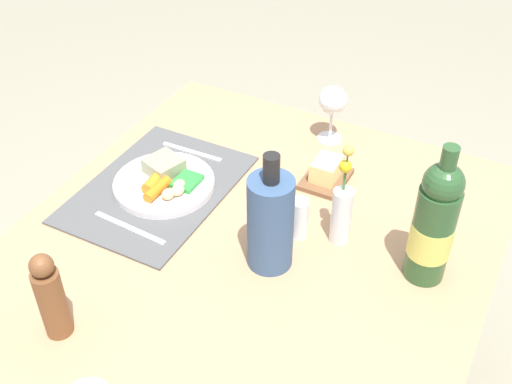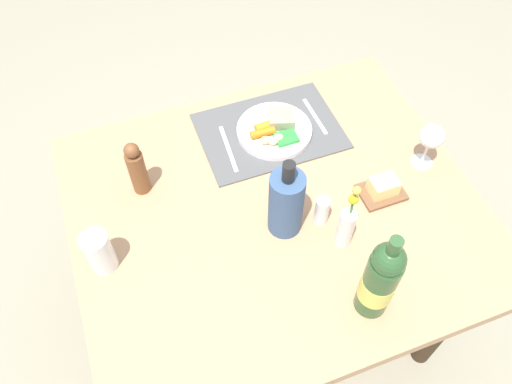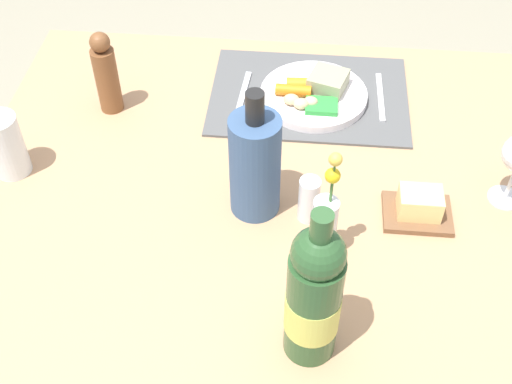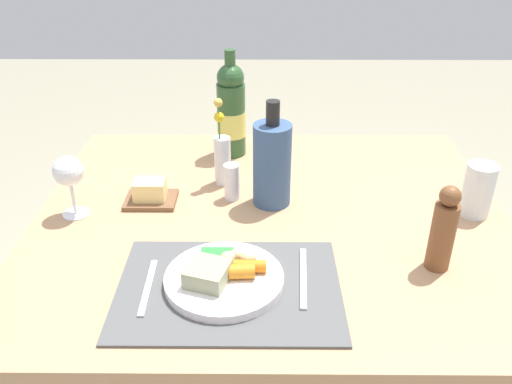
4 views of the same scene
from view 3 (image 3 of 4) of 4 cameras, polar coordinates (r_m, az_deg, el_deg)
ground_plane at (r=1.91m, az=0.12°, el=-14.30°), size 8.00×8.00×0.00m
dining_table at (r=1.40m, az=0.16°, el=-1.78°), size 1.17×1.00×0.71m
placemat at (r=1.54m, az=4.57°, el=8.25°), size 0.45×0.32×0.01m
dinner_plate at (r=1.52m, az=5.02°, el=8.43°), size 0.24×0.24×0.06m
fork at (r=1.55m, az=10.62°, el=8.03°), size 0.02×0.17×0.00m
knife at (r=1.52m, az=-1.22°, el=8.06°), size 0.03×0.20×0.00m
butter_dish at (r=1.29m, az=13.79°, el=-1.26°), size 0.13×0.10×0.06m
salt_shaker at (r=1.24m, az=4.56°, el=-0.65°), size 0.04×0.04×0.10m
pepper_mill at (r=1.49m, az=-12.74°, el=9.85°), size 0.05×0.05×0.19m
cooler_bottle at (r=1.21m, az=-0.22°, el=2.41°), size 0.10×0.10×0.27m
flower_vase at (r=1.16m, az=5.92°, el=-2.67°), size 0.05×0.05×0.24m
wine_bottle at (r=1.00m, az=4.98°, el=-8.92°), size 0.09×0.09×0.32m
water_tumbler at (r=1.41m, az=-20.60°, el=3.52°), size 0.07×0.07×0.13m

